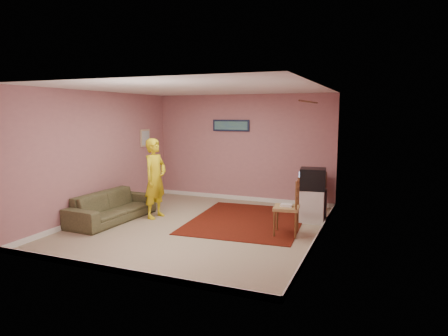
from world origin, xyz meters
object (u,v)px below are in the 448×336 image
at_px(crt_tv, 313,179).
at_px(tv_cabinet, 312,206).
at_px(person, 155,178).
at_px(sofa, 112,206).
at_px(chair_b, 287,201).
at_px(chair_a, 316,187).

bearing_deg(crt_tv, tv_cabinet, -0.00).
bearing_deg(person, sofa, 134.38).
distance_m(tv_cabinet, person, 3.23).
bearing_deg(person, chair_b, -87.10).
distance_m(chair_a, sofa, 4.42).
distance_m(crt_tv, chair_b, 1.10).
xyz_separation_m(tv_cabinet, chair_b, (-0.28, -1.03, 0.29)).
relative_size(chair_a, sofa, 0.24).
xyz_separation_m(tv_cabinet, person, (-3.07, -0.88, 0.50)).
xyz_separation_m(chair_a, chair_b, (-0.18, -2.09, 0.10)).
xyz_separation_m(crt_tv, chair_a, (-0.10, 1.06, -0.35)).
bearing_deg(tv_cabinet, crt_tv, -173.20).
bearing_deg(sofa, crt_tv, -65.96).
bearing_deg(chair_b, sofa, -90.42).
distance_m(crt_tv, chair_a, 1.12).
relative_size(tv_cabinet, crt_tv, 1.19).
bearing_deg(crt_tv, chair_a, 88.47).
relative_size(crt_tv, chair_b, 1.00).
bearing_deg(crt_tv, person, -170.74).
xyz_separation_m(chair_b, person, (-2.79, 0.15, 0.21)).
xyz_separation_m(chair_a, person, (-2.96, -1.94, 0.30)).
bearing_deg(tv_cabinet, person, -163.96).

